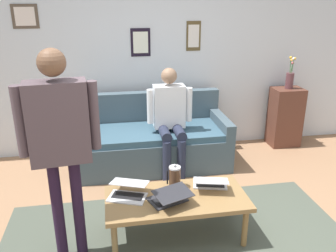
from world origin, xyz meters
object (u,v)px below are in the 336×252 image
laptop_right (128,192)px  french_press (175,177)px  person_standing (59,133)px  person_seated (170,115)px  couch (152,141)px  coffee_table (176,201)px  laptop_left (169,197)px  laptop_center (210,183)px  flower_vase (290,79)px  side_shelf (285,117)px

laptop_right → french_press: size_ratio=1.71×
person_standing → person_seated: bearing=-127.9°
couch → person_seated: person_seated is taller
coffee_table → laptop_left: size_ratio=3.10×
coffee_table → french_press: (-0.02, -0.17, 0.15)m
coffee_table → french_press: size_ratio=5.29×
laptop_center → french_press: (0.33, -0.05, 0.06)m
flower_vase → side_shelf: bearing=1.1°
couch → flower_vase: flower_vase is taller
couch → laptop_left: (0.06, 1.61, 0.15)m
laptop_left → person_seated: (-0.26, -1.38, 0.27)m
person_standing → person_seated: size_ratio=1.36×
laptop_left → flower_vase: (-2.04, -1.89, 0.53)m
laptop_center → flower_vase: bearing=-133.6°
coffee_table → person_seated: (-0.18, -1.31, 0.36)m
french_press → side_shelf: bearing=-139.7°
laptop_center → flower_vase: size_ratio=0.84×
couch → side_shelf: couch is taller
flower_vase → person_standing: 3.46m
coffee_table → flower_vase: (-1.97, -1.82, 0.62)m
couch → coffee_table: bearing=90.5°
flower_vase → person_seated: bearing=16.0°
laptop_center → side_shelf: size_ratio=0.45×
person_seated → laptop_right: bearing=63.9°
side_shelf → person_standing: bearing=33.7°
laptop_left → laptop_right: size_ratio=1.00×
side_shelf → laptop_right: bearing=36.1°
flower_vase → person_standing: bearing=33.7°
couch → laptop_left: 1.62m
laptop_center → flower_vase: flower_vase is taller
coffee_table → french_press: 0.23m
coffee_table → french_press: bearing=-95.5°
laptop_right → coffee_table: bearing=168.6°
couch → person_seated: bearing=131.1°
side_shelf → person_seated: bearing=16.0°
coffee_table → side_shelf: side_shelf is taller
laptop_center → laptop_left: bearing=24.1°
french_press → flower_vase: 2.60m
laptop_center → person_seated: (0.16, -1.20, 0.28)m
laptop_center → laptop_right: 0.76m
laptop_right → person_seated: person_seated is taller
side_shelf → couch: bearing=8.2°
laptop_left → laptop_center: 0.46m
french_press → coffee_table: bearing=84.5°
couch → french_press: (-0.03, 1.37, 0.21)m
laptop_right → person_seated: 1.40m
coffee_table → laptop_left: bearing=41.9°
couch → laptop_center: (-0.36, 1.42, 0.15)m
coffee_table → person_standing: 1.19m
laptop_left → laptop_center: laptop_left is taller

